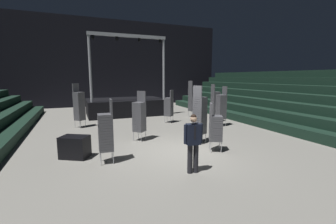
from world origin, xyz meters
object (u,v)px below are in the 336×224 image
at_px(man_with_tie, 193,140).
at_px(chair_stack_front_left, 200,115).
at_px(chair_stack_front_right, 79,106).
at_px(chair_stack_mid_left, 106,131).
at_px(chair_stack_rear_left, 169,106).
at_px(chair_stack_aisle_left, 221,106).
at_px(equipment_road_case, 75,147).
at_px(chair_stack_mid_centre, 192,99).
at_px(stage_riser, 126,106).
at_px(chair_stack_rear_centre, 215,103).
at_px(chair_stack_mid_right, 139,116).
at_px(chair_stack_rear_right, 216,127).

bearing_deg(man_with_tie, chair_stack_front_left, -117.92).
height_order(chair_stack_front_right, chair_stack_mid_left, chair_stack_front_right).
distance_m(chair_stack_rear_left, chair_stack_aisle_left, 3.09).
relative_size(chair_stack_aisle_left, equipment_road_case, 2.47).
distance_m(chair_stack_mid_centre, chair_stack_rear_left, 2.63).
relative_size(man_with_tie, equipment_road_case, 1.90).
bearing_deg(chair_stack_rear_left, chair_stack_aisle_left, -83.32).
height_order(stage_riser, chair_stack_aisle_left, stage_riser).
height_order(chair_stack_front_left, chair_stack_mid_centre, chair_stack_mid_centre).
bearing_deg(chair_stack_rear_centre, chair_stack_front_left, -36.97).
xyz_separation_m(chair_stack_front_right, chair_stack_rear_left, (5.01, -0.59, -0.21)).
xyz_separation_m(stage_riser, chair_stack_front_right, (-3.25, -3.45, 0.55)).
bearing_deg(man_with_tie, chair_stack_mid_right, -77.14).
height_order(man_with_tie, chair_stack_rear_right, chair_stack_rear_right).
relative_size(man_with_tie, chair_stack_rear_centre, 0.74).
xyz_separation_m(chair_stack_front_left, chair_stack_front_right, (-4.50, 5.11, 0.00)).
bearing_deg(chair_stack_mid_left, chair_stack_rear_left, -36.71).
bearing_deg(chair_stack_mid_right, chair_stack_mid_left, 99.71).
bearing_deg(chair_stack_rear_right, chair_stack_mid_left, -70.10).
relative_size(chair_stack_mid_centre, chair_stack_rear_right, 1.38).
bearing_deg(chair_stack_front_right, chair_stack_aisle_left, 121.86).
distance_m(man_with_tie, chair_stack_front_left, 3.06).
bearing_deg(man_with_tie, chair_stack_rear_left, -101.65).
distance_m(stage_riser, chair_stack_front_left, 8.67).
relative_size(man_with_tie, chair_stack_mid_left, 0.83).
relative_size(stage_riser, chair_stack_mid_left, 2.67).
distance_m(chair_stack_mid_right, chair_stack_rear_left, 4.16).
bearing_deg(stage_riser, chair_stack_rear_right, -82.58).
bearing_deg(chair_stack_aisle_left, man_with_tie, 138.81).
bearing_deg(chair_stack_front_right, chair_stack_rear_left, 134.75).
bearing_deg(equipment_road_case, stage_riser, 67.28).
height_order(stage_riser, chair_stack_mid_centre, stage_riser).
bearing_deg(chair_stack_mid_centre, man_with_tie, -38.17).
distance_m(chair_stack_aisle_left, equipment_road_case, 8.04).
height_order(chair_stack_front_right, equipment_road_case, chair_stack_front_right).
xyz_separation_m(chair_stack_front_right, chair_stack_mid_centre, (7.30, 0.68, 0.04)).
distance_m(chair_stack_front_left, chair_stack_mid_centre, 6.43).
xyz_separation_m(chair_stack_rear_right, equipment_road_case, (-4.81, 1.22, -0.53)).
xyz_separation_m(chair_stack_mid_left, chair_stack_rear_right, (3.87, -0.34, -0.13)).
xyz_separation_m(man_with_tie, chair_stack_mid_right, (-0.50, 3.90, 0.10)).
bearing_deg(chair_stack_front_left, chair_stack_rear_centre, 112.29).
distance_m(chair_stack_mid_left, chair_stack_mid_right, 2.73).
distance_m(chair_stack_front_left, chair_stack_rear_left, 4.55).
height_order(man_with_tie, chair_stack_mid_left, chair_stack_mid_left).
distance_m(chair_stack_front_left, chair_stack_rear_right, 1.18).
xyz_separation_m(chair_stack_front_right, chair_stack_mid_left, (0.64, -5.91, -0.17)).
relative_size(chair_stack_front_right, equipment_road_case, 2.66).
bearing_deg(chair_stack_rear_left, chair_stack_rear_right, -137.31).
bearing_deg(chair_stack_front_left, chair_stack_rear_right, -25.90).
bearing_deg(chair_stack_rear_right, chair_stack_aisle_left, 167.04).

